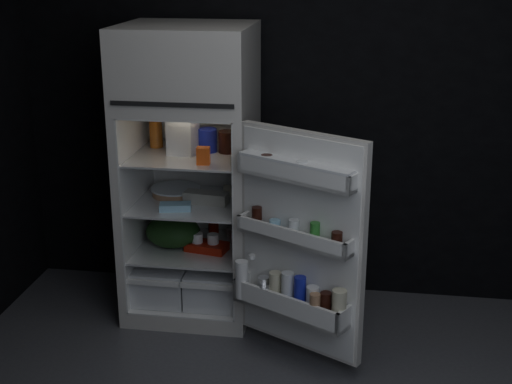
% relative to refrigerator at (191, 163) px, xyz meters
% --- Properties ---
extents(wall_back, '(4.00, 0.00, 2.70)m').
position_rel_refrigerator_xyz_m(wall_back, '(0.82, 0.38, 0.39)').
color(wall_back, black).
rests_on(wall_back, ground).
extents(refrigerator, '(0.76, 0.71, 1.78)m').
position_rel_refrigerator_xyz_m(refrigerator, '(0.00, 0.00, 0.00)').
color(refrigerator, silver).
rests_on(refrigerator, ground).
extents(fridge_door, '(0.72, 0.51, 1.22)m').
position_rel_refrigerator_xyz_m(fridge_door, '(0.71, -0.56, -0.28)').
color(fridge_door, silver).
rests_on(fridge_door, ground).
extents(milk_jug, '(0.17, 0.17, 0.24)m').
position_rel_refrigerator_xyz_m(milk_jug, '(-0.03, -0.04, 0.19)').
color(milk_jug, white).
rests_on(milk_jug, refrigerator).
extents(mayo_jar, '(0.14, 0.14, 0.14)m').
position_rel_refrigerator_xyz_m(mayo_jar, '(0.10, 0.02, 0.14)').
color(mayo_jar, '#1F23AD').
rests_on(mayo_jar, refrigerator).
extents(jam_jar, '(0.14, 0.14, 0.13)m').
position_rel_refrigerator_xyz_m(jam_jar, '(0.22, 0.02, 0.14)').
color(jam_jar, black).
rests_on(jam_jar, refrigerator).
extents(amber_bottle, '(0.08, 0.08, 0.22)m').
position_rel_refrigerator_xyz_m(amber_bottle, '(-0.23, 0.08, 0.18)').
color(amber_bottle, orange).
rests_on(amber_bottle, refrigerator).
extents(small_carton, '(0.08, 0.06, 0.10)m').
position_rel_refrigerator_xyz_m(small_carton, '(0.14, -0.25, 0.12)').
color(small_carton, '#D74F19').
rests_on(small_carton, refrigerator).
extents(egg_carton, '(0.28, 0.13, 0.07)m').
position_rel_refrigerator_xyz_m(egg_carton, '(0.11, -0.07, -0.19)').
color(egg_carton, gray).
rests_on(egg_carton, refrigerator).
extents(pie, '(0.37, 0.37, 0.04)m').
position_rel_refrigerator_xyz_m(pie, '(-0.11, 0.05, -0.21)').
color(pie, '#A97D59').
rests_on(pie, refrigerator).
extents(flat_package, '(0.20, 0.13, 0.04)m').
position_rel_refrigerator_xyz_m(flat_package, '(-0.05, -0.21, -0.21)').
color(flat_package, '#91C4E0').
rests_on(flat_package, refrigerator).
extents(wrapped_pkg, '(0.13, 0.11, 0.05)m').
position_rel_refrigerator_xyz_m(wrapped_pkg, '(0.23, 0.11, -0.20)').
color(wrapped_pkg, beige).
rests_on(wrapped_pkg, refrigerator).
extents(produce_bag, '(0.41, 0.37, 0.20)m').
position_rel_refrigerator_xyz_m(produce_bag, '(-0.11, -0.05, -0.43)').
color(produce_bag, '#193815').
rests_on(produce_bag, refrigerator).
extents(yogurt_tray, '(0.27, 0.18, 0.05)m').
position_rel_refrigerator_xyz_m(yogurt_tray, '(0.11, -0.09, -0.50)').
color(yogurt_tray, '#A31E0E').
rests_on(yogurt_tray, refrigerator).
extents(small_can_red, '(0.07, 0.07, 0.09)m').
position_rel_refrigerator_xyz_m(small_can_red, '(0.10, 0.13, -0.48)').
color(small_can_red, '#A31E0E').
rests_on(small_can_red, refrigerator).
extents(small_can_silver, '(0.09, 0.09, 0.09)m').
position_rel_refrigerator_xyz_m(small_can_silver, '(0.24, 0.08, -0.48)').
color(small_can_silver, silver).
rests_on(small_can_silver, refrigerator).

